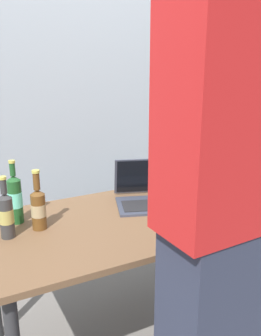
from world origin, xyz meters
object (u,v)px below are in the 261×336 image
beer_bottle_brown (15,198)px  person_figure (219,219)px  laptop (145,194)px  beer_bottle_dark (38,207)px  beer_bottle_green (6,214)px

beer_bottle_brown → person_figure: 0.98m
laptop → beer_bottle_dark: beer_bottle_dark is taller
beer_bottle_dark → person_figure: size_ratio=0.15×
person_figure → beer_bottle_brown: bearing=120.7°
laptop → beer_bottle_green: 0.74m
beer_bottle_dark → person_figure: person_figure is taller
laptop → beer_bottle_green: bearing=-173.9°
beer_bottle_dark → beer_bottle_brown: beer_bottle_brown is taller
laptop → person_figure: bearing=-102.4°
beer_bottle_dark → beer_bottle_brown: 0.14m
laptop → person_figure: person_figure is taller
beer_bottle_green → laptop: bearing=6.1°
beer_bottle_brown → person_figure: person_figure is taller
beer_bottle_green → beer_bottle_dark: bearing=8.2°
beer_bottle_brown → beer_bottle_dark: bearing=-56.0°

